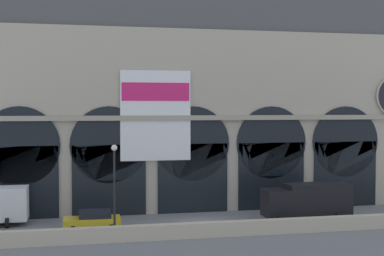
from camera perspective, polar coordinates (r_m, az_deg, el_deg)
The scene contains 6 objects.
ground_plane at distance 44.71m, azimuth 1.43°, elevation -10.19°, with size 200.00×200.00×0.00m, color slate.
quay_parapet_wall at distance 40.40m, azimuth 2.91°, elevation -10.73°, with size 90.00×0.70×1.11m, color beige.
station_building at distance 50.88m, azimuth -0.45°, elevation 2.84°, with size 46.88×5.14×21.00m.
car_midwest at distance 43.03m, azimuth -10.54°, elevation -9.63°, with size 4.40×2.22×1.55m.
box_truck_mideast at distance 46.86m, azimuth 12.24°, elevation -7.55°, with size 7.50×2.91×3.12m.
street_lamp_quayside at distance 39.28m, azimuth -8.28°, elevation -5.40°, with size 0.44×0.44×6.90m.
Camera 1 is at (-10.08, -42.50, 9.56)m, focal length 49.97 mm.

